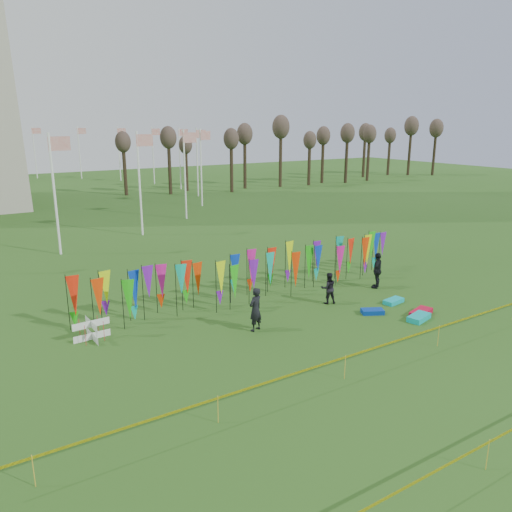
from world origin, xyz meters
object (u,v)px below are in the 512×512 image
kite_bag_blue (372,311)px  kite_bag_teal (394,301)px  person_mid (328,288)px  kite_bag_turquoise (419,317)px  person_left (255,309)px  kite_bag_red (421,313)px  person_right (377,270)px  box_kite (92,330)px

kite_bag_blue → kite_bag_teal: size_ratio=0.92×
kite_bag_blue → person_mid: bearing=111.7°
kite_bag_turquoise → kite_bag_teal: size_ratio=1.11×
person_left → kite_bag_blue: bearing=149.8°
kite_bag_teal → kite_bag_red: bearing=-93.9°
person_mid → kite_bag_red: (2.64, -3.50, -0.67)m
person_right → kite_bag_turquoise: size_ratio=1.60×
box_kite → person_left: size_ratio=0.45×
kite_bag_blue → kite_bag_red: kite_bag_red is taller
kite_bag_turquoise → kite_bag_blue: size_ratio=1.20×
person_left → person_right: size_ratio=0.98×
person_left → person_right: (8.56, 1.37, 0.02)m
box_kite → kite_bag_teal: (13.73, -3.54, -0.32)m
person_right → person_mid: bearing=-25.8°
person_right → kite_bag_teal: 2.55m
person_mid → kite_bag_teal: 3.32m
box_kite → person_right: bearing=-5.3°
person_left → kite_bag_teal: (7.55, -0.80, -0.85)m
kite_bag_turquoise → kite_bag_blue: (-1.22, 1.68, -0.02)m
kite_bag_red → kite_bag_teal: bearing=86.1°
person_mid → kite_bag_red: size_ratio=1.19×
box_kite → person_left: 6.78m
person_mid → kite_bag_turquoise: size_ratio=1.29×
kite_bag_blue → kite_bag_red: size_ratio=0.77×
kite_bag_blue → box_kite: bearing=161.3°
kite_bag_teal → box_kite: bearing=165.6°
box_kite → person_mid: (10.97, -1.83, 0.36)m
kite_bag_red → kite_bag_teal: 1.79m
kite_bag_red → kite_bag_teal: kite_bag_red is taller
person_right → kite_bag_blue: size_ratio=1.92×
box_kite → person_left: person_left is taller
person_left → person_right: bearing=171.6°
person_left → person_right: 8.67m
person_left → kite_bag_teal: bearing=156.4°
kite_bag_blue → kite_bag_red: bearing=-36.6°
person_mid → kite_bag_red: bearing=147.8°
person_left → person_mid: (4.78, 0.91, -0.17)m
box_kite → person_right: (14.75, -1.36, 0.55)m
box_kite → kite_bag_red: size_ratio=0.65×
person_mid → kite_bag_blue: (0.87, -2.18, -0.68)m
person_right → kite_bag_teal: (-1.01, -2.18, -0.87)m
person_right → kite_bag_turquoise: 4.72m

